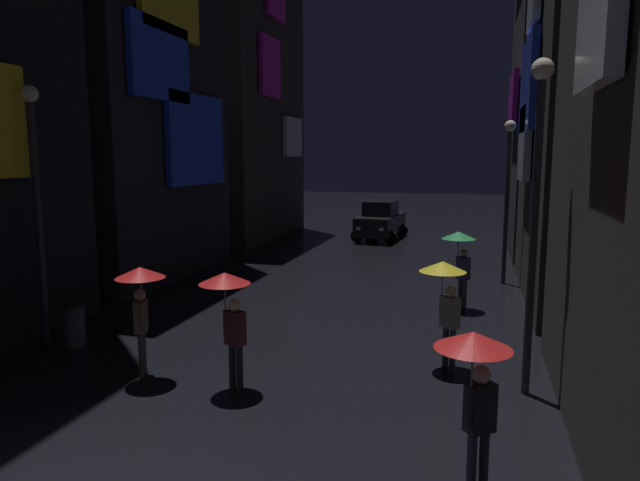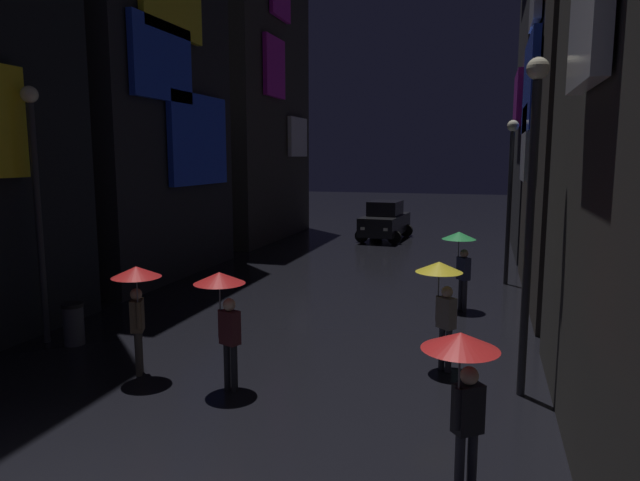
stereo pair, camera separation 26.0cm
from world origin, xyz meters
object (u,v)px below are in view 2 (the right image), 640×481
(pedestrian_foreground_right_red, at_px, (223,298))
(car_distant, at_px, (385,221))
(streetlamp_right_far, at_px, (510,182))
(pedestrian_midstreet_centre_yellow, at_px, (441,285))
(streetlamp_right_near, at_px, (531,191))
(streetlamp_left_near, at_px, (36,186))
(pedestrian_foreground_left_red, at_px, (137,290))
(pedestrian_far_right_green, at_px, (460,249))
(trash_bin, at_px, (74,324))
(pedestrian_near_crossing_red, at_px, (463,369))

(pedestrian_foreground_right_red, height_order, car_distant, pedestrian_foreground_right_red)
(streetlamp_right_far, bearing_deg, pedestrian_midstreet_centre_yellow, -100.10)
(streetlamp_right_near, bearing_deg, streetlamp_left_near, 179.81)
(pedestrian_midstreet_centre_yellow, xyz_separation_m, pedestrian_foreground_left_red, (-5.37, -1.96, 0.00))
(car_distant, xyz_separation_m, streetlamp_right_far, (5.50, -8.86, 2.37))
(pedestrian_far_right_green, bearing_deg, trash_bin, -146.28)
(pedestrian_foreground_right_red, relative_size, car_distant, 0.50)
(streetlamp_right_far, bearing_deg, pedestrian_foreground_left_red, -123.88)
(car_distant, distance_m, streetlamp_right_near, 18.92)
(pedestrian_far_right_green, xyz_separation_m, pedestrian_midstreet_centre_yellow, (-0.15, -4.57, 0.00))
(pedestrian_near_crossing_red, distance_m, car_distant, 21.93)
(streetlamp_left_near, bearing_deg, pedestrian_foreground_right_red, -14.27)
(pedestrian_far_right_green, xyz_separation_m, streetlamp_right_far, (1.32, 3.65, 1.62))
(streetlamp_right_near, bearing_deg, pedestrian_near_crossing_red, -104.20)
(pedestrian_midstreet_centre_yellow, height_order, car_distant, pedestrian_midstreet_centre_yellow)
(pedestrian_far_right_green, relative_size, car_distant, 0.50)
(pedestrian_near_crossing_red, distance_m, streetlamp_left_near, 9.94)
(pedestrian_foreground_left_red, distance_m, streetlamp_right_near, 7.17)
(pedestrian_far_right_green, distance_m, pedestrian_foreground_left_red, 8.55)
(pedestrian_foreground_right_red, bearing_deg, pedestrian_foreground_left_red, 176.79)
(pedestrian_foreground_right_red, distance_m, streetlamp_left_near, 5.43)
(pedestrian_far_right_green, relative_size, pedestrian_midstreet_centre_yellow, 1.00)
(streetlamp_left_near, xyz_separation_m, trash_bin, (0.70, 0.04, -3.01))
(pedestrian_near_crossing_red, distance_m, streetlamp_right_far, 12.69)
(pedestrian_foreground_right_red, height_order, streetlamp_right_far, streetlamp_right_far)
(pedestrian_near_crossing_red, distance_m, pedestrian_foreground_left_red, 6.40)
(pedestrian_near_crossing_red, relative_size, streetlamp_left_near, 0.38)
(pedestrian_foreground_left_red, xyz_separation_m, car_distant, (1.33, 19.04, -0.74))
(pedestrian_far_right_green, distance_m, streetlamp_right_far, 4.20)
(pedestrian_midstreet_centre_yellow, relative_size, pedestrian_foreground_left_red, 1.00)
(trash_bin, bearing_deg, streetlamp_left_near, -176.90)
(streetlamp_right_near, bearing_deg, pedestrian_far_right_green, 103.69)
(streetlamp_right_far, distance_m, streetlamp_right_near, 9.05)
(streetlamp_right_far, bearing_deg, streetlamp_left_near, -137.97)
(pedestrian_near_crossing_red, relative_size, car_distant, 0.50)
(pedestrian_near_crossing_red, relative_size, streetlamp_right_near, 0.37)
(pedestrian_near_crossing_red, height_order, streetlamp_right_far, streetlamp_right_far)
(pedestrian_far_right_green, relative_size, streetlamp_right_far, 0.41)
(pedestrian_near_crossing_red, height_order, streetlamp_right_near, streetlamp_right_near)
(pedestrian_foreground_right_red, xyz_separation_m, pedestrian_near_crossing_red, (4.15, -2.28, 0.00))
(pedestrian_midstreet_centre_yellow, relative_size, streetlamp_right_near, 0.37)
(pedestrian_foreground_right_red, xyz_separation_m, trash_bin, (-4.26, 1.30, -1.20))
(streetlamp_left_near, bearing_deg, pedestrian_foreground_left_red, -20.13)
(pedestrian_near_crossing_red, distance_m, streetlamp_right_near, 4.08)
(streetlamp_right_near, height_order, trash_bin, streetlamp_right_near)
(pedestrian_midstreet_centre_yellow, relative_size, streetlamp_right_far, 0.41)
(pedestrian_near_crossing_red, xyz_separation_m, streetlamp_right_far, (0.89, 12.56, 1.62))
(streetlamp_left_near, height_order, trash_bin, streetlamp_left_near)
(pedestrian_foreground_right_red, bearing_deg, trash_bin, 163.03)
(pedestrian_foreground_right_red, bearing_deg, car_distant, 91.38)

